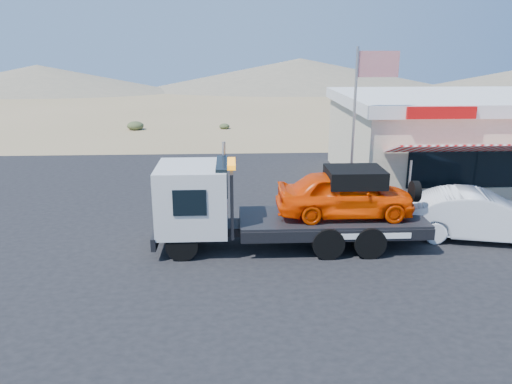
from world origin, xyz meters
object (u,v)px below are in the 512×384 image
tow_truck (283,201)px  flagpole (361,112)px  white_sedan (480,216)px  jerky_store (454,137)px

tow_truck → flagpole: size_ratio=1.36×
tow_truck → flagpole: bearing=46.7°
tow_truck → flagpole: 5.06m
white_sedan → flagpole: flagpole is taller
white_sedan → jerky_store: (2.28, 7.49, 1.19)m
tow_truck → jerky_store: (8.66, 7.76, 0.52)m
white_sedan → jerky_store: bearing=-3.8°
jerky_store → tow_truck: bearing=-138.2°
jerky_store → flagpole: bearing=-141.2°
flagpole → tow_truck: bearing=-133.3°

